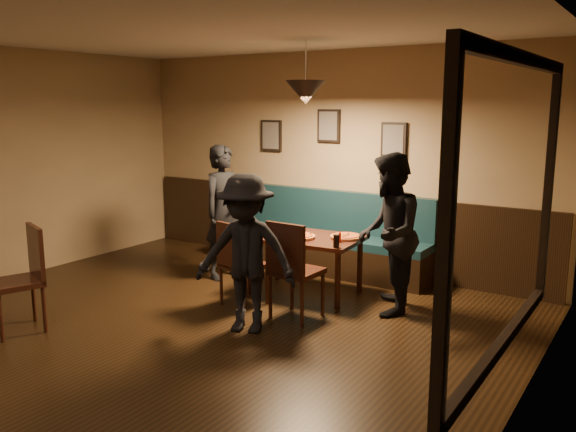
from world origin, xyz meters
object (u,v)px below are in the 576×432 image
at_px(booth_bench, 317,232).
at_px(tabasco_bottle, 340,237).
at_px(chair_near_left, 244,263).
at_px(cafe_chair_far, 15,280).
at_px(diner_left, 224,212).
at_px(diner_right, 388,234).
at_px(diner_front, 246,254).
at_px(soda_glass, 336,241).
at_px(dining_table, 305,265).
at_px(chair_near_right, 297,269).

distance_m(booth_bench, tabasco_bottle, 1.31).
bearing_deg(booth_bench, tabasco_bottle, -48.94).
relative_size(chair_near_left, tabasco_bottle, 7.19).
bearing_deg(cafe_chair_far, tabasco_bottle, -111.64).
height_order(diner_left, tabasco_bottle, diner_left).
bearing_deg(diner_right, diner_front, -57.66).
bearing_deg(diner_left, soda_glass, -90.72).
bearing_deg(cafe_chair_far, diner_right, -118.30).
relative_size(dining_table, tabasco_bottle, 9.76).
bearing_deg(tabasco_bottle, chair_near_right, -101.56).
relative_size(booth_bench, chair_near_left, 3.28).
relative_size(chair_near_right, diner_front, 0.67).
distance_m(booth_bench, diner_left, 1.25).
xyz_separation_m(dining_table, diner_front, (0.14, -1.28, 0.42)).
bearing_deg(chair_near_right, diner_right, 44.88).
xyz_separation_m(chair_near_left, chair_near_right, (0.68, -0.02, 0.04)).
xyz_separation_m(dining_table, cafe_chair_far, (-1.67, -2.48, 0.17)).
distance_m(chair_near_left, diner_front, 0.81).
bearing_deg(diner_front, diner_left, 117.17).
xyz_separation_m(chair_near_left, soda_glass, (0.89, 0.41, 0.28)).
relative_size(chair_near_left, diner_left, 0.56).
xyz_separation_m(diner_right, soda_glass, (-0.48, -0.22, -0.09)).
bearing_deg(dining_table, diner_front, -89.17).
relative_size(booth_bench, dining_table, 2.41).
bearing_deg(diner_front, dining_table, 77.77).
bearing_deg(diner_right, tabasco_bottle, -111.28).
xyz_separation_m(chair_near_left, tabasco_bottle, (0.81, 0.63, 0.27)).
distance_m(dining_table, chair_near_left, 0.78).
bearing_deg(diner_left, diner_right, -82.93).
relative_size(soda_glass, cafe_chair_far, 0.14).
bearing_deg(chair_near_left, cafe_chair_far, -116.23).
distance_m(dining_table, diner_left, 1.26).
bearing_deg(tabasco_bottle, soda_glass, -70.38).
height_order(booth_bench, cafe_chair_far, same).
distance_m(dining_table, soda_glass, 0.74).
xyz_separation_m(diner_front, soda_glass, (0.42, 0.99, -0.02)).
height_order(soda_glass, cafe_chair_far, cafe_chair_far).
bearing_deg(diner_front, chair_near_right, 51.62).
height_order(chair_near_right, diner_right, diner_right).
bearing_deg(diner_left, chair_near_right, -106.65).
relative_size(chair_near_left, soda_glass, 6.65).
height_order(chair_near_left, chair_near_right, chair_near_right).
relative_size(dining_table, soda_glass, 9.03).
height_order(chair_near_right, tabasco_bottle, chair_near_right).
relative_size(chair_near_left, cafe_chair_far, 0.92).
height_order(diner_left, diner_front, diner_left).
bearing_deg(cafe_chair_far, soda_glass, -115.47).
distance_m(diner_front, soda_glass, 1.08).
height_order(diner_right, tabasco_bottle, diner_right).
xyz_separation_m(diner_front, cafe_chair_far, (-1.80, -1.20, -0.25)).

